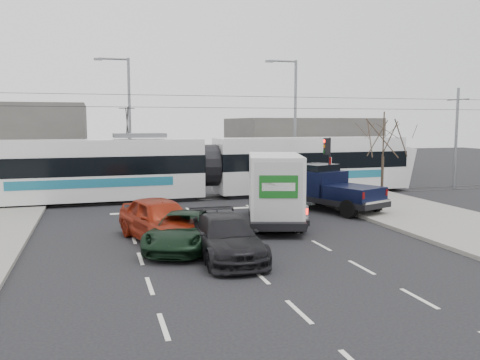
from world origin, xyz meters
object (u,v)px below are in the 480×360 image
object	(u,v)px
tram	(208,167)
dark_car	(226,237)
street_lamp_near	(293,115)
box_truck	(274,190)
red_car	(160,220)
traffic_signal	(328,155)
bare_tree	(383,139)
green_car	(183,231)
navy_pickup	(328,188)
street_lamp_far	(127,115)
silver_pickup	(276,201)

from	to	relation	value
tram	dark_car	distance (m)	14.13
street_lamp_near	box_truck	distance (m)	14.50
box_truck	red_car	distance (m)	5.73
traffic_signal	box_truck	distance (m)	7.42
box_truck	tram	bearing A→B (deg)	113.21
bare_tree	green_car	bearing A→B (deg)	-157.72
dark_car	bare_tree	bearing A→B (deg)	32.64
tram	green_car	size ratio (longest dim) A/B	5.56
traffic_signal	red_car	size ratio (longest dim) A/B	0.71
navy_pickup	box_truck	bearing A→B (deg)	-168.10
navy_pickup	red_car	world-z (taller)	navy_pickup
green_car	dark_car	bearing A→B (deg)	-34.24
traffic_signal	street_lamp_far	bearing A→B (deg)	138.28
tram	silver_pickup	size ratio (longest dim) A/B	4.74
street_lamp_near	silver_pickup	world-z (taller)	street_lamp_near
tram	red_car	size ratio (longest dim) A/B	5.28
traffic_signal	street_lamp_far	world-z (taller)	street_lamp_far
street_lamp_near	red_car	bearing A→B (deg)	-127.78
street_lamp_near	box_truck	world-z (taller)	street_lamp_near
bare_tree	red_car	world-z (taller)	bare_tree
bare_tree	silver_pickup	xyz separation A→B (m)	(-5.94, -0.63, -2.82)
tram	dark_car	xyz separation A→B (m)	(-2.42, -13.87, -1.21)
tram	traffic_signal	bearing A→B (deg)	-32.57
traffic_signal	dark_car	size ratio (longest dim) A/B	0.73
bare_tree	green_car	distance (m)	12.25
street_lamp_far	red_car	distance (m)	17.16
silver_pickup	navy_pickup	world-z (taller)	navy_pickup
street_lamp_far	silver_pickup	distance (m)	15.84
traffic_signal	dark_car	bearing A→B (deg)	-130.31
traffic_signal	tram	size ratio (longest dim) A/B	0.14
silver_pickup	dark_car	size ratio (longest dim) A/B	1.14
red_car	traffic_signal	bearing A→B (deg)	18.82
tram	navy_pickup	distance (m)	7.98
street_lamp_far	green_car	xyz separation A→B (m)	(0.82, -17.99, -4.45)
traffic_signal	red_car	distance (m)	12.82
box_truck	navy_pickup	xyz separation A→B (m)	(4.02, 2.82, -0.40)
dark_car	green_car	bearing A→B (deg)	124.83
box_truck	green_car	xyz separation A→B (m)	(-4.70, -3.26, -0.92)
bare_tree	box_truck	bearing A→B (deg)	-168.86
silver_pickup	green_car	bearing A→B (deg)	-131.41
street_lamp_far	silver_pickup	world-z (taller)	street_lamp_far
street_lamp_far	dark_car	size ratio (longest dim) A/B	1.82
street_lamp_near	green_car	size ratio (longest dim) A/B	1.88
street_lamp_far	green_car	world-z (taller)	street_lamp_far
traffic_signal	street_lamp_far	xyz separation A→B (m)	(-10.66, 9.50, 2.37)
street_lamp_far	red_car	bearing A→B (deg)	-89.43
dark_car	tram	bearing A→B (deg)	80.38
dark_car	street_lamp_near	bearing A→B (deg)	62.05
street_lamp_near	navy_pickup	distance (m)	10.84
street_lamp_far	navy_pickup	bearing A→B (deg)	-51.30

